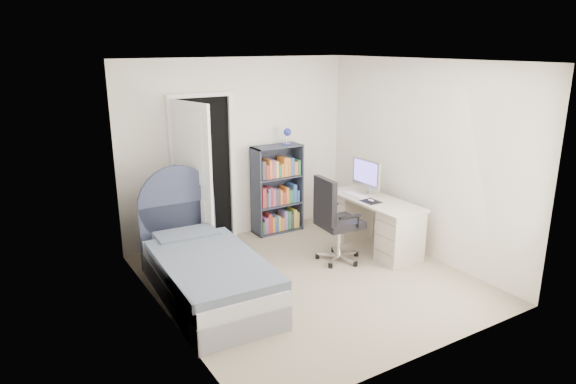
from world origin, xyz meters
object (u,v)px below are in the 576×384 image
desk (374,221)px  floor_lamp (194,213)px  bed (205,270)px  office_chair (334,216)px  nightstand (176,228)px  bookcase (277,192)px

desk → floor_lamp: bearing=151.6°
bed → floor_lamp: 1.28m
desk → office_chair: bearing=-173.8°
nightstand → floor_lamp: bearing=-4.9°
nightstand → floor_lamp: 0.30m
office_chair → bed: bearing=179.7°
bed → nightstand: size_ratio=3.66×
bookcase → nightstand: bearing=-176.7°
bed → bookcase: bearing=37.8°
bookcase → office_chair: size_ratio=1.38×
bed → office_chair: bearing=-0.3°
desk → office_chair: desk is taller
bookcase → desk: (0.76, -1.24, -0.21)m
bed → floor_lamp: size_ratio=1.57×
floor_lamp → office_chair: floor_lamp is taller
nightstand → bookcase: 1.60m
nightstand → office_chair: (1.61, -1.23, 0.23)m
office_chair → desk: bearing=6.2°
desk → bed: bearing=-178.4°
nightstand → floor_lamp: size_ratio=0.43×
bed → bookcase: size_ratio=1.39×
bed → desk: bearing=1.6°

